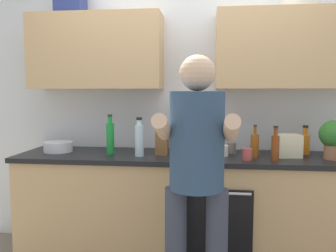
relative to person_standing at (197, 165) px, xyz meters
The scene contains 16 objects.
back_wall_unit 1.15m from the person_standing, 96.33° to the left, with size 4.00×0.38×2.50m.
counter 0.91m from the person_standing, 98.33° to the left, with size 2.84×0.67×0.90m.
person_standing is the anchor object (origin of this frame).
bottle_soda 1.03m from the person_standing, 136.87° to the left, with size 0.07×0.07×0.33m.
bottle_syrup 0.82m from the person_standing, 57.55° to the left, with size 0.07×0.07×0.26m.
bottle_vinegar 0.81m from the person_standing, 44.83° to the left, with size 0.06×0.06×0.27m.
bottle_water 0.80m from the person_standing, 127.62° to the left, with size 0.07×0.07×0.32m.
bottle_juice 1.26m from the person_standing, 45.66° to the left, with size 0.08×0.08×0.24m.
cup_stoneware 0.89m from the person_standing, 72.66° to the left, with size 0.07×0.07×0.09m, color slate.
cup_ceramic 0.68m from the person_standing, 57.13° to the left, with size 0.07×0.07×0.09m, color #BF4C47.
cup_coffee 0.75m from the person_standing, 75.29° to the left, with size 0.08×0.08×0.09m, color white.
mixing_bowl 1.45m from the person_standing, 148.41° to the left, with size 0.25×0.25×0.09m, color silver.
knife_block 0.81m from the person_standing, 112.94° to the left, with size 0.10×0.14×0.29m.
potted_herb 1.24m from the person_standing, 33.44° to the left, with size 0.22×0.22×0.31m.
grocery_bag_crisps 0.84m from the person_standing, 93.97° to the left, with size 0.20×0.16×0.22m, color red.
grocery_bag_rice 1.03m from the person_standing, 46.51° to the left, with size 0.19×0.16×0.18m, color beige.
Camera 1 is at (0.18, -2.91, 1.43)m, focal length 37.86 mm.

